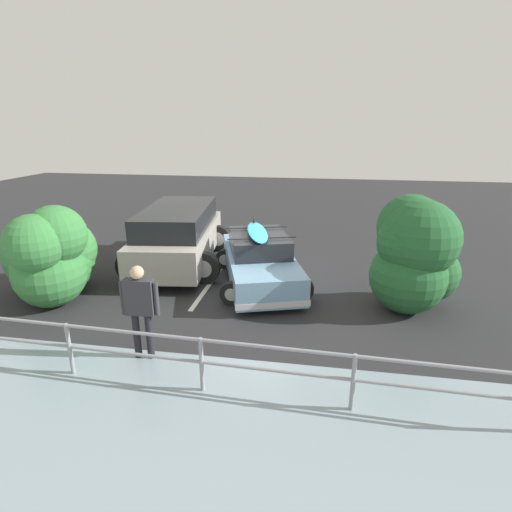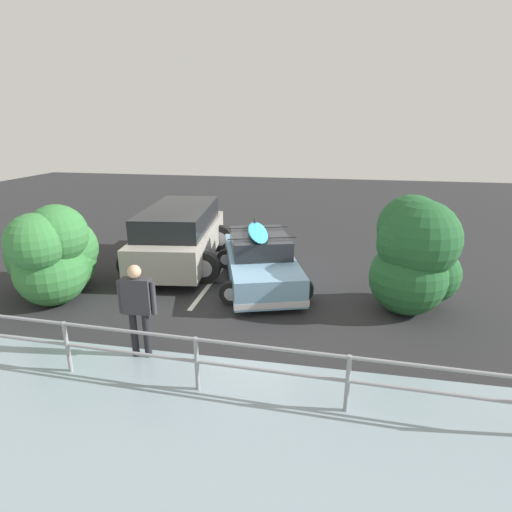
% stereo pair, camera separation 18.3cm
% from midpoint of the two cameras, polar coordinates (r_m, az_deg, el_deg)
% --- Properties ---
extents(ground_plane, '(44.00, 44.00, 0.02)m').
position_cam_midpoint_polar(ground_plane, '(10.69, -1.55, -4.06)').
color(ground_plane, '#28282B').
rests_on(ground_plane, ground).
extents(parking_stripe, '(0.12, 3.96, 0.00)m').
position_cam_midpoint_polar(parking_stripe, '(11.05, -6.65, -3.35)').
color(parking_stripe, silver).
rests_on(parking_stripe, ground).
extents(sedan_car, '(2.93, 4.41, 1.59)m').
position_cam_midpoint_polar(sedan_car, '(10.59, 0.00, -0.63)').
color(sedan_car, '#729EBC').
rests_on(sedan_car, ground).
extents(suv_car, '(3.15, 5.07, 1.77)m').
position_cam_midpoint_polar(suv_car, '(12.10, -11.40, 2.98)').
color(suv_car, '#9E998E').
rests_on(suv_car, ground).
extents(person_bystander, '(0.69, 0.24, 1.77)m').
position_cam_midpoint_polar(person_bystander, '(7.36, -16.93, -6.57)').
color(person_bystander, black).
rests_on(person_bystander, ground).
extents(railing_fence, '(9.37, 0.39, 0.94)m').
position_cam_midpoint_polar(railing_fence, '(6.48, -8.68, -13.80)').
color(railing_fence, gray).
rests_on(railing_fence, ground).
extents(bush_near_left, '(2.06, 1.90, 2.64)m').
position_cam_midpoint_polar(bush_near_left, '(9.46, 21.18, 0.50)').
color(bush_near_left, '#4C3828').
rests_on(bush_near_left, ground).
extents(bush_near_right, '(2.59, 2.92, 2.48)m').
position_cam_midpoint_polar(bush_near_right, '(10.82, -27.59, 0.00)').
color(bush_near_right, '#4C3828').
rests_on(bush_near_right, ground).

